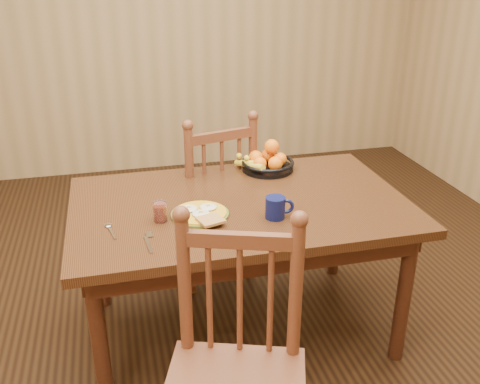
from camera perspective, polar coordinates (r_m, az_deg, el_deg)
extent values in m
cube|color=black|center=(2.97, 0.00, -14.32)|extent=(4.50, 5.00, 0.01)
cube|color=olive|center=(4.82, -7.50, 18.04)|extent=(4.50, 0.01, 2.70)
cube|color=black|center=(2.58, 0.00, -1.47)|extent=(1.60, 1.00, 0.04)
cube|color=black|center=(2.98, -1.93, 0.65)|extent=(1.40, 0.04, 0.10)
cube|color=black|center=(2.26, 2.57, -7.60)|extent=(1.40, 0.04, 0.10)
cube|color=black|center=(2.85, 14.19, -1.25)|extent=(0.04, 0.84, 0.10)
cube|color=black|center=(2.56, -15.92, -4.54)|extent=(0.04, 0.84, 0.10)
cylinder|color=black|center=(2.38, -14.72, -15.45)|extent=(0.07, 0.07, 0.70)
cylinder|color=black|center=(2.69, 17.05, -10.68)|extent=(0.07, 0.07, 0.70)
cylinder|color=black|center=(3.05, -14.81, -6.00)|extent=(0.07, 0.07, 0.70)
cylinder|color=black|center=(3.30, 10.22, -3.17)|extent=(0.07, 0.07, 0.70)
cube|color=#522A18|center=(3.22, -3.43, -0.98)|extent=(0.56, 0.55, 0.04)
cylinder|color=#522A18|center=(3.55, -1.71, -2.94)|extent=(0.04, 0.04, 0.46)
cylinder|color=#522A18|center=(3.42, -7.52, -4.26)|extent=(0.04, 0.04, 0.46)
cylinder|color=#522A18|center=(3.26, 1.08, -5.50)|extent=(0.04, 0.04, 0.46)
cylinder|color=#522A18|center=(3.12, -5.16, -7.08)|extent=(0.04, 0.04, 0.46)
cylinder|color=#522A18|center=(3.02, 1.35, 3.06)|extent=(0.05, 0.05, 0.55)
cylinder|color=#522A18|center=(2.87, -5.39, 1.78)|extent=(0.05, 0.05, 0.55)
cylinder|color=#522A18|center=(2.96, -1.92, 1.48)|extent=(0.02, 0.02, 0.43)
cube|color=#522A18|center=(2.87, -1.98, 5.99)|extent=(0.38, 0.12, 0.05)
cylinder|color=#522A18|center=(1.92, -5.93, -9.98)|extent=(0.05, 0.05, 0.56)
cylinder|color=#522A18|center=(1.89, 5.96, -10.57)|extent=(0.05, 0.05, 0.56)
cylinder|color=#522A18|center=(1.93, -0.03, -11.65)|extent=(0.02, 0.02, 0.43)
cube|color=#522A18|center=(1.79, -0.03, -5.17)|extent=(0.38, 0.16, 0.05)
cylinder|color=#59601E|center=(2.44, -4.30, -2.38)|extent=(0.26, 0.26, 0.01)
cylinder|color=gold|center=(2.44, -4.30, -2.23)|extent=(0.24, 0.24, 0.01)
ellipsoid|color=silver|center=(2.46, -5.49, -1.76)|extent=(0.08, 0.08, 0.01)
cube|color=#F2E08C|center=(2.45, -5.50, -1.52)|extent=(0.02, 0.02, 0.01)
ellipsoid|color=silver|center=(2.46, -3.40, -1.59)|extent=(0.08, 0.08, 0.01)
cube|color=#F2E08C|center=(2.46, -3.41, -1.36)|extent=(0.02, 0.02, 0.01)
ellipsoid|color=silver|center=(2.40, -4.19, -2.30)|extent=(0.08, 0.08, 0.01)
cube|color=#F2E08C|center=(2.40, -4.20, -2.07)|extent=(0.02, 0.02, 0.01)
cube|color=brown|center=(2.34, -3.15, -3.00)|extent=(0.13, 0.13, 0.01)
cube|color=silver|center=(2.22, -9.75, -5.54)|extent=(0.03, 0.15, 0.00)
cube|color=silver|center=(2.30, -9.64, -4.49)|extent=(0.03, 0.05, 0.00)
cube|color=silver|center=(2.34, -13.49, -4.23)|extent=(0.04, 0.12, 0.00)
ellipsoid|color=silver|center=(2.41, -13.90, -3.42)|extent=(0.03, 0.04, 0.01)
cylinder|color=#0A103B|center=(2.40, 3.77, -1.67)|extent=(0.09, 0.09, 0.10)
torus|color=#0A103B|center=(2.41, 4.95, -1.54)|extent=(0.07, 0.03, 0.07)
cylinder|color=black|center=(2.38, 3.80, -0.67)|extent=(0.08, 0.08, 0.00)
cylinder|color=silver|center=(2.39, -8.51, -2.08)|extent=(0.06, 0.06, 0.09)
cylinder|color=maroon|center=(2.40, -8.50, -2.23)|extent=(0.05, 0.05, 0.07)
cylinder|color=black|center=(2.95, 2.96, 2.55)|extent=(0.28, 0.28, 0.02)
torus|color=black|center=(2.94, 2.98, 3.19)|extent=(0.29, 0.29, 0.02)
cylinder|color=black|center=(2.95, 2.96, 2.41)|extent=(0.10, 0.10, 0.01)
sphere|color=orange|center=(2.95, 4.29, 3.52)|extent=(0.07, 0.07, 0.07)
sphere|color=orange|center=(3.00, 3.02, 3.92)|extent=(0.08, 0.08, 0.08)
sphere|color=orange|center=(2.95, 1.69, 3.66)|extent=(0.08, 0.08, 0.08)
sphere|color=orange|center=(2.88, 2.13, 3.03)|extent=(0.07, 0.07, 0.07)
sphere|color=orange|center=(2.88, 3.78, 3.02)|extent=(0.08, 0.08, 0.08)
sphere|color=orange|center=(2.94, 3.40, 4.86)|extent=(0.08, 0.08, 0.08)
cylinder|color=yellow|center=(2.88, 1.48, 2.76)|extent=(0.10, 0.17, 0.07)
cylinder|color=yellow|center=(2.92, 0.85, 3.08)|extent=(0.14, 0.15, 0.07)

